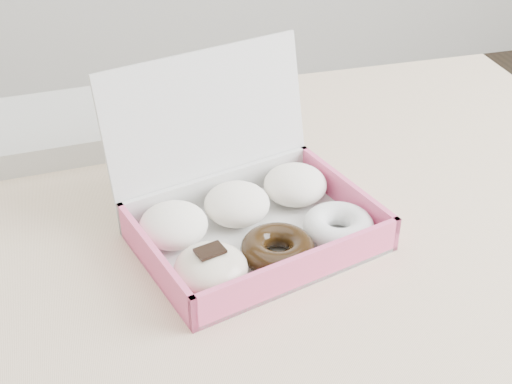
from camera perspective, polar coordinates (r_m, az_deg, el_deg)
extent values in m
cube|color=tan|center=(1.01, -0.64, -1.84)|extent=(1.20, 0.80, 0.04)
cylinder|color=tan|center=(1.68, 14.80, -2.76)|extent=(0.05, 0.05, 0.71)
cube|color=silver|center=(0.93, 0.04, -3.88)|extent=(0.34, 0.29, 0.01)
cube|color=#E85584|center=(0.84, 3.66, -6.36)|extent=(0.28, 0.09, 0.05)
cube|color=silver|center=(0.99, -3.03, 0.23)|extent=(0.28, 0.09, 0.05)
cube|color=#E85584|center=(0.86, -8.12, -5.64)|extent=(0.07, 0.21, 0.05)
cube|color=#E85584|center=(0.98, 7.20, -0.27)|extent=(0.07, 0.21, 0.05)
cube|color=silver|center=(0.96, -3.79, 4.97)|extent=(0.30, 0.13, 0.21)
ellipsoid|color=white|center=(0.91, -6.60, -2.63)|extent=(0.11, 0.11, 0.05)
ellipsoid|color=white|center=(0.95, -1.53, -0.96)|extent=(0.11, 0.11, 0.05)
ellipsoid|color=white|center=(0.99, 3.15, 0.60)|extent=(0.11, 0.11, 0.05)
ellipsoid|color=beige|center=(0.84, -3.63, -6.14)|extent=(0.11, 0.11, 0.05)
cube|color=black|center=(0.82, -3.69, -4.71)|extent=(0.04, 0.03, 0.00)
torus|color=black|center=(0.88, 1.74, -4.61)|extent=(0.11, 0.11, 0.03)
torus|color=white|center=(0.92, 6.61, -2.77)|extent=(0.11, 0.11, 0.03)
cube|color=beige|center=(1.19, -14.70, 5.10)|extent=(0.26, 0.22, 0.04)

